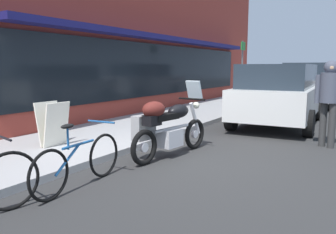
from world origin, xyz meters
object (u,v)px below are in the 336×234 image
Objects in this scene: parked_minivan at (280,93)px; sandwich_board_sign at (53,124)px; pedestrian_walking at (330,93)px; parking_sign_pole at (242,68)px; parked_bicycle at (79,162)px; parked_car_down_block at (309,83)px; touring_motorcycle at (166,125)px.

sandwich_board_sign is at bearing 150.56° from parked_minivan.
sandwich_board_sign is (-3.17, 4.56, -0.57)m from pedestrian_walking.
parked_minivan is 4.18m from parking_sign_pole.
pedestrian_walking is 6.84m from parking_sign_pole.
parked_minivan is 5.39× the size of sandwich_board_sign.
parked_bicycle is 0.38× the size of parked_minivan.
parked_car_down_block is at bearing -4.69° from parked_bicycle.
parking_sign_pole is 3.24m from parked_car_down_block.
sandwich_board_sign is at bearing 165.22° from parked_car_down_block.
sandwich_board_sign is at bearing 124.80° from pedestrian_walking.
touring_motorcycle is 1.99m from parked_bicycle.
touring_motorcycle is 2.25m from sandwich_board_sign.
pedestrian_walking is 0.70× the size of parking_sign_pole.
parked_bicycle is 6.76m from parked_minivan.
parked_car_down_block is (10.42, -0.82, 0.36)m from touring_motorcycle.
pedestrian_walking is at bearing -146.36° from parked_minivan.
sandwich_board_sign is 8.94m from parking_sign_pole.
sandwich_board_sign is at bearing 109.42° from touring_motorcycle.
parking_sign_pole reaches higher than parked_car_down_block.
parked_bicycle is at bearing -122.29° from sandwich_board_sign.
parked_minivan reaches higher than parked_bicycle.
touring_motorcycle is at bearing -5.60° from parked_bicycle.
parking_sign_pole is 0.51× the size of parked_car_down_block.
pedestrian_walking is 5.58m from sandwich_board_sign.
parked_car_down_block is at bearing -14.78° from sandwich_board_sign.
touring_motorcycle is at bearing -170.56° from parking_sign_pole.
parked_minivan is (4.67, -0.94, 0.32)m from touring_motorcycle.
touring_motorcycle is at bearing -70.58° from sandwich_board_sign.
touring_motorcycle is at bearing 134.82° from pedestrian_walking.
touring_motorcycle is 0.46× the size of parked_minivan.
parking_sign_pole reaches higher than sandwich_board_sign.
pedestrian_walking is at bearing -45.18° from touring_motorcycle.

